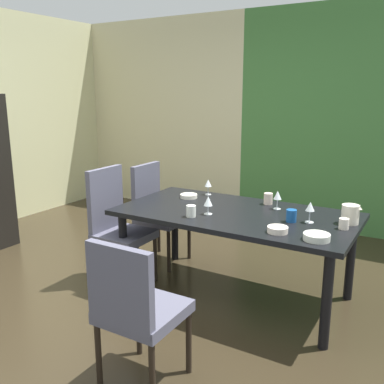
{
  "coord_description": "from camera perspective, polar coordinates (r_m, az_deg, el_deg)",
  "views": [
    {
      "loc": [
        2.07,
        -2.55,
        1.7
      ],
      "look_at": [
        0.27,
        0.51,
        0.85
      ],
      "focal_mm": 40.0,
      "sensor_mm": 36.0,
      "label": 1
    }
  ],
  "objects": [
    {
      "name": "back_panel_interior",
      "position": [
        6.39,
        -4.21,
        10.21
      ],
      "size": [
        2.64,
        0.1,
        2.68
      ],
      "primitive_type": "cube",
      "color": "beige",
      "rests_on": "ground_plane"
    },
    {
      "name": "pitcher_rear",
      "position": [
        3.37,
        20.37,
        -2.79
      ],
      "size": [
        0.14,
        0.13,
        0.15
      ],
      "color": "beige",
      "rests_on": "dining_table"
    },
    {
      "name": "chair_head_near",
      "position": [
        2.5,
        -7.59,
        -14.87
      ],
      "size": [
        0.44,
        0.44,
        0.92
      ],
      "color": "#4F4F60",
      "rests_on": "ground_plane"
    },
    {
      "name": "wine_glass_near_window",
      "position": [
        3.4,
        2.17,
        -1.3
      ],
      "size": [
        0.07,
        0.07,
        0.15
      ],
      "color": "silver",
      "rests_on": "dining_table"
    },
    {
      "name": "serving_bowl_center",
      "position": [
        3.93,
        -0.43,
        -0.54
      ],
      "size": [
        0.16,
        0.16,
        0.04
      ],
      "primitive_type": "cylinder",
      "color": "white",
      "rests_on": "dining_table"
    },
    {
      "name": "cup_west",
      "position": [
        3.77,
        10.13,
        -0.88
      ],
      "size": [
        0.08,
        0.08,
        0.1
      ],
      "primitive_type": "cylinder",
      "color": "beige",
      "rests_on": "dining_table"
    },
    {
      "name": "wine_glass_corner",
      "position": [
        3.61,
        11.33,
        -0.51
      ],
      "size": [
        0.07,
        0.07,
        0.16
      ],
      "color": "silver",
      "rests_on": "dining_table"
    },
    {
      "name": "cup_south",
      "position": [
        3.3,
        13.11,
        -3.1
      ],
      "size": [
        0.08,
        0.08,
        0.09
      ],
      "primitive_type": "cylinder",
      "color": "#174B91",
      "rests_on": "dining_table"
    },
    {
      "name": "wine_glass_front",
      "position": [
        3.3,
        15.48,
        -1.99
      ],
      "size": [
        0.07,
        0.07,
        0.16
      ],
      "color": "silver",
      "rests_on": "dining_table"
    },
    {
      "name": "serving_bowl_east",
      "position": [
        2.96,
        16.29,
        -5.77
      ],
      "size": [
        0.18,
        0.18,
        0.04
      ],
      "primitive_type": "cylinder",
      "color": "silver",
      "rests_on": "dining_table"
    },
    {
      "name": "cup_near_shelf",
      "position": [
        3.34,
        -0.13,
        -2.57
      ],
      "size": [
        0.07,
        0.07,
        0.09
      ],
      "primitive_type": "cylinder",
      "color": "white",
      "rests_on": "dining_table"
    },
    {
      "name": "chair_left_far",
      "position": [
        4.3,
        -4.82,
        -2.22
      ],
      "size": [
        0.45,
        0.44,
        0.98
      ],
      "rotation": [
        0.0,
        0.0,
        -1.57
      ],
      "color": "#4F4F60",
      "rests_on": "ground_plane"
    },
    {
      "name": "ground_plane",
      "position": [
        3.71,
        -7.85,
        -14.15
      ],
      "size": [
        5.75,
        5.5,
        0.02
      ],
      "primitive_type": "cube",
      "color": "#2D2518"
    },
    {
      "name": "cup_north",
      "position": [
        3.24,
        19.59,
        -4.01
      ],
      "size": [
        0.07,
        0.07,
        0.08
      ],
      "primitive_type": "cylinder",
      "color": "#EFE1CD",
      "rests_on": "dining_table"
    },
    {
      "name": "chair_left_near",
      "position": [
        3.84,
        -10.07,
        -4.01
      ],
      "size": [
        0.45,
        0.44,
        1.04
      ],
      "rotation": [
        0.0,
        0.0,
        -1.57
      ],
      "color": "#4F4F60",
      "rests_on": "ground_plane"
    },
    {
      "name": "wine_glass_left",
      "position": [
        4.03,
        2.17,
        1.12
      ],
      "size": [
        0.07,
        0.07,
        0.15
      ],
      "color": "silver",
      "rests_on": "dining_table"
    },
    {
      "name": "garden_window_panel",
      "position": [
        5.32,
        22.55,
        8.57
      ],
      "size": [
        3.11,
        0.1,
        2.68
      ],
      "primitive_type": "cube",
      "color": "#3E7237",
      "rests_on": "ground_plane"
    },
    {
      "name": "dining_table",
      "position": [
        3.53,
        5.8,
        -3.8
      ],
      "size": [
        1.91,
        1.01,
        0.73
      ],
      "color": "black",
      "rests_on": "ground_plane"
    },
    {
      "name": "serving_bowl_right",
      "position": [
        3.04,
        11.35,
        -4.94
      ],
      "size": [
        0.14,
        0.14,
        0.04
      ],
      "primitive_type": "cylinder",
      "color": "silver",
      "rests_on": "dining_table"
    }
  ]
}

